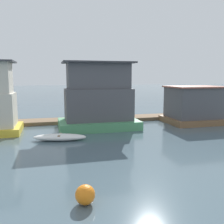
# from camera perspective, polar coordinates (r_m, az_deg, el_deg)

# --- Properties ---
(ground_plane) EXTENTS (200.00, 200.00, 0.00)m
(ground_plane) POSITION_cam_1_polar(r_m,az_deg,el_deg) (21.14, -0.67, -3.38)
(ground_plane) COLOR #475B66
(dock_walkway) EXTENTS (33.80, 2.20, 0.30)m
(dock_walkway) POSITION_cam_1_polar(r_m,az_deg,el_deg) (23.97, -2.37, -1.64)
(dock_walkway) COLOR brown
(dock_walkway) RESTS_ON ground_plane
(houseboat_green) EXTENTS (6.40, 3.78, 5.37)m
(houseboat_green) POSITION_cam_1_polar(r_m,az_deg,el_deg) (20.28, -3.14, 2.86)
(houseboat_green) COLOR #4C9360
(houseboat_green) RESTS_ON ground_plane
(houseboat_brown) EXTENTS (5.25, 4.14, 3.35)m
(houseboat_brown) POSITION_cam_1_polar(r_m,az_deg,el_deg) (24.04, 18.39, 1.48)
(houseboat_brown) COLOR brown
(houseboat_brown) RESTS_ON ground_plane
(dinghy_white) EXTENTS (3.63, 1.70, 0.45)m
(dinghy_white) POSITION_cam_1_polar(r_m,az_deg,el_deg) (17.00, -11.84, -5.65)
(dinghy_white) COLOR white
(dinghy_white) RESTS_ON ground_plane
(buoy_orange) EXTENTS (0.67, 0.67, 0.67)m
(buoy_orange) POSITION_cam_1_polar(r_m,az_deg,el_deg) (8.78, -6.16, -18.29)
(buoy_orange) COLOR orange
(buoy_orange) RESTS_ON ground_plane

